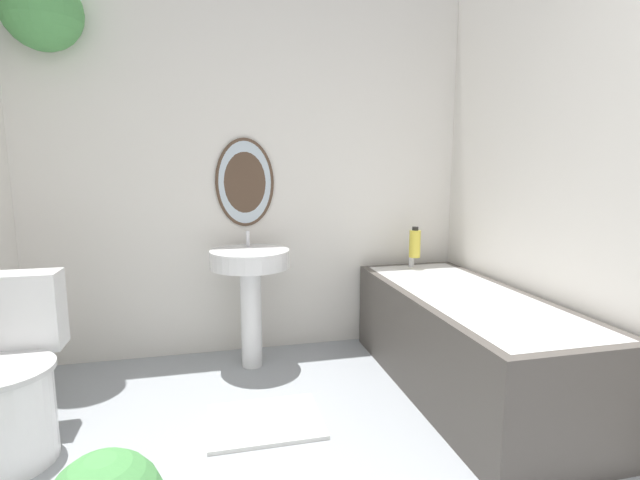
{
  "coord_description": "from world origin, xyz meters",
  "views": [
    {
      "loc": [
        -0.28,
        -0.29,
        1.23
      ],
      "look_at": [
        0.19,
        1.73,
        0.91
      ],
      "focal_mm": 26.0,
      "sensor_mm": 36.0,
      "label": 1
    }
  ],
  "objects_px": {
    "toilet": "(9,388)",
    "pedestal_sink": "(250,276)",
    "bathtub": "(465,340)",
    "shampoo_bottle": "(415,243)"
  },
  "relations": [
    {
      "from": "toilet",
      "to": "pedestal_sink",
      "type": "xyz_separation_m",
      "value": [
        1.09,
        0.68,
        0.27
      ]
    },
    {
      "from": "pedestal_sink",
      "to": "bathtub",
      "type": "height_order",
      "value": "pedestal_sink"
    },
    {
      "from": "toilet",
      "to": "bathtub",
      "type": "height_order",
      "value": "toilet"
    },
    {
      "from": "pedestal_sink",
      "to": "shampoo_bottle",
      "type": "height_order",
      "value": "same"
    },
    {
      "from": "pedestal_sink",
      "to": "toilet",
      "type": "bearing_deg",
      "value": -148.12
    },
    {
      "from": "bathtub",
      "to": "shampoo_bottle",
      "type": "height_order",
      "value": "shampoo_bottle"
    },
    {
      "from": "toilet",
      "to": "bathtub",
      "type": "relative_size",
      "value": 0.46
    },
    {
      "from": "shampoo_bottle",
      "to": "bathtub",
      "type": "bearing_deg",
      "value": -89.52
    },
    {
      "from": "toilet",
      "to": "pedestal_sink",
      "type": "height_order",
      "value": "pedestal_sink"
    },
    {
      "from": "bathtub",
      "to": "toilet",
      "type": "bearing_deg",
      "value": -177.99
    }
  ]
}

